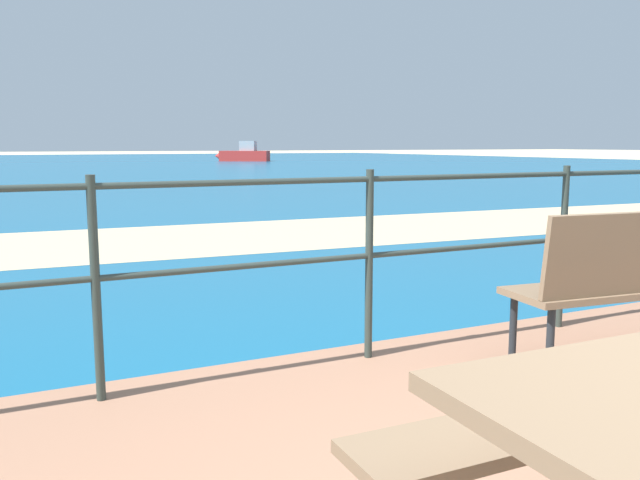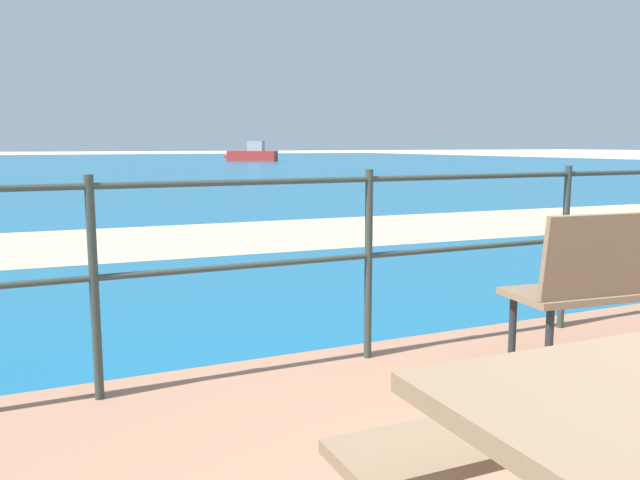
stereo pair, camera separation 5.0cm
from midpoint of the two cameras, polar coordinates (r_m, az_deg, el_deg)
The scene contains 4 objects.
sea_water at distance 40.87m, azimuth -22.45°, elevation 5.96°, with size 90.00×90.00×0.01m, color #145B84.
beach_strip at distance 8.95m, azimuth -13.02°, elevation -0.01°, with size 54.00×3.08×0.01m, color tan.
railing_fence at distance 3.68m, azimuth 4.66°, elevation 0.01°, with size 5.94×0.04×1.08m.
boat_near at distance 49.47m, azimuth -5.95°, elevation 7.45°, with size 3.98×3.09×1.49m.
Camera 2 is at (-1.77, -0.82, 1.28)m, focal length 36.67 mm.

